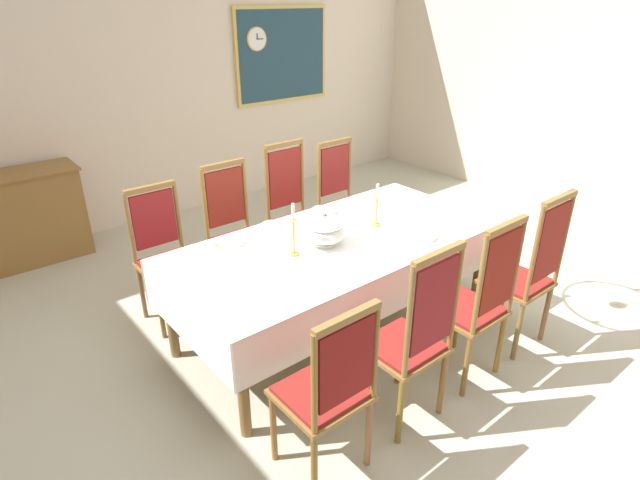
# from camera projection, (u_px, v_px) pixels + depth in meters

# --- Properties ---
(ground) EXTENTS (7.54, 6.49, 0.04)m
(ground) POSITION_uv_depth(u_px,v_px,m) (351.00, 341.00, 3.98)
(ground) COLOR #B7B6A0
(back_wall) EXTENTS (7.54, 0.08, 3.45)m
(back_wall) POSITION_uv_depth(u_px,v_px,m) (148.00, 63.00, 5.52)
(back_wall) COLOR beige
(back_wall) RESTS_ON ground
(right_wall) EXTENTS (0.08, 6.49, 3.45)m
(right_wall) POSITION_uv_depth(u_px,v_px,m) (624.00, 65.00, 5.40)
(right_wall) COLOR beige
(right_wall) RESTS_ON ground
(dining_table) EXTENTS (2.47, 1.17, 0.77)m
(dining_table) POSITION_uv_depth(u_px,v_px,m) (337.00, 248.00, 3.79)
(dining_table) COLOR brown
(dining_table) RESTS_ON ground
(tablecloth) EXTENTS (2.49, 1.19, 0.34)m
(tablecloth) POSITION_uv_depth(u_px,v_px,m) (337.00, 249.00, 3.80)
(tablecloth) COLOR white
(tablecloth) RESTS_ON dining_table
(chair_south_a) EXTENTS (0.44, 0.42, 1.09)m
(chair_south_a) POSITION_uv_depth(u_px,v_px,m) (329.00, 389.00, 2.64)
(chair_south_a) COLOR brown
(chair_south_a) RESTS_ON ground
(chair_north_a) EXTENTS (0.44, 0.42, 1.09)m
(chair_north_a) POSITION_uv_depth(u_px,v_px,m) (165.00, 253.00, 4.02)
(chair_north_a) COLOR olive
(chair_north_a) RESTS_ON ground
(chair_south_b) EXTENTS (0.44, 0.42, 1.21)m
(chair_south_b) POSITION_uv_depth(u_px,v_px,m) (413.00, 336.00, 2.98)
(chair_south_b) COLOR brown
(chair_south_b) RESTS_ON ground
(chair_north_b) EXTENTS (0.44, 0.42, 1.15)m
(chair_north_b) POSITION_uv_depth(u_px,v_px,m) (235.00, 230.00, 4.37)
(chair_north_b) COLOR olive
(chair_north_b) RESTS_ON ground
(chair_south_c) EXTENTS (0.44, 0.42, 1.19)m
(chair_south_c) POSITION_uv_depth(u_px,v_px,m) (477.00, 300.00, 3.33)
(chair_south_c) COLOR olive
(chair_south_c) RESTS_ON ground
(chair_north_c) EXTENTS (0.44, 0.42, 1.22)m
(chair_north_c) POSITION_uv_depth(u_px,v_px,m) (293.00, 210.00, 4.72)
(chair_north_c) COLOR brown
(chair_north_c) RESTS_ON ground
(chair_south_d) EXTENTS (0.44, 0.42, 1.22)m
(chair_south_d) POSITION_uv_depth(u_px,v_px,m) (527.00, 271.00, 3.67)
(chair_south_d) COLOR olive
(chair_south_d) RESTS_ON ground
(chair_north_d) EXTENTS (0.44, 0.42, 1.14)m
(chair_north_d) POSITION_uv_depth(u_px,v_px,m) (342.00, 198.00, 5.07)
(chair_north_d) COLOR brown
(chair_north_d) RESTS_ON ground
(soup_tureen) EXTENTS (0.30, 0.30, 0.24)m
(soup_tureen) POSITION_uv_depth(u_px,v_px,m) (325.00, 229.00, 3.64)
(soup_tureen) COLOR silver
(soup_tureen) RESTS_ON tablecloth
(candlestick_west) EXTENTS (0.07, 0.07, 0.38)m
(candlestick_west) POSITION_uv_depth(u_px,v_px,m) (294.00, 234.00, 3.47)
(candlestick_west) COLOR gold
(candlestick_west) RESTS_ON tablecloth
(candlestick_east) EXTENTS (0.07, 0.07, 0.34)m
(candlestick_east) POSITION_uv_depth(u_px,v_px,m) (377.00, 209.00, 3.93)
(candlestick_east) COLOR gold
(candlestick_east) RESTS_ON tablecloth
(bowl_near_left) EXTENTS (0.15, 0.15, 0.04)m
(bowl_near_left) POSITION_uv_depth(u_px,v_px,m) (233.00, 242.00, 3.68)
(bowl_near_left) COLOR silver
(bowl_near_left) RESTS_ON tablecloth
(bowl_near_right) EXTENTS (0.14, 0.14, 0.03)m
(bowl_near_right) POSITION_uv_depth(u_px,v_px,m) (426.00, 237.00, 3.76)
(bowl_near_right) COLOR silver
(bowl_near_right) RESTS_ON tablecloth
(bowl_far_left) EXTENTS (0.16, 0.16, 0.04)m
(bowl_far_left) POSITION_uv_depth(u_px,v_px,m) (271.00, 225.00, 3.94)
(bowl_far_left) COLOR silver
(bowl_far_left) RESTS_ON tablecloth
(bowl_far_right) EXTENTS (0.19, 0.19, 0.05)m
(bowl_far_right) POSITION_uv_depth(u_px,v_px,m) (323.00, 211.00, 4.18)
(bowl_far_right) COLOR silver
(bowl_far_right) RESTS_ON tablecloth
(spoon_primary) EXTENTS (0.03, 0.18, 0.01)m
(spoon_primary) POSITION_uv_depth(u_px,v_px,m) (218.00, 246.00, 3.65)
(spoon_primary) COLOR gold
(spoon_primary) RESTS_ON tablecloth
(spoon_secondary) EXTENTS (0.04, 0.18, 0.01)m
(spoon_secondary) POSITION_uv_depth(u_px,v_px,m) (433.00, 233.00, 3.85)
(spoon_secondary) COLOR gold
(spoon_secondary) RESTS_ON tablecloth
(sideboard) EXTENTS (1.44, 0.48, 0.90)m
(sideboard) POSITION_uv_depth(u_px,v_px,m) (3.00, 223.00, 4.85)
(sideboard) COLOR brown
(sideboard) RESTS_ON ground
(mounted_clock) EXTENTS (0.28, 0.06, 0.28)m
(mounted_clock) POSITION_uv_depth(u_px,v_px,m) (256.00, 39.00, 6.15)
(mounted_clock) COLOR #D1B251
(framed_painting) EXTENTS (1.37, 0.05, 1.14)m
(framed_painting) POSITION_uv_depth(u_px,v_px,m) (282.00, 55.00, 6.47)
(framed_painting) COLOR #D1B251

